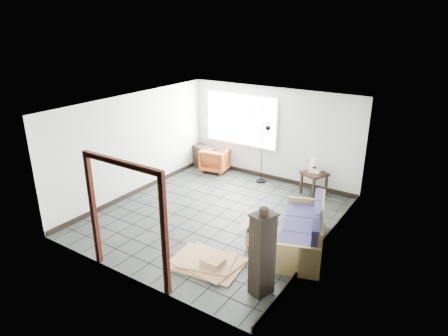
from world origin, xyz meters
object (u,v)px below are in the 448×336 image
Objects in this scene: tall_shelf at (262,254)px; armchair at (216,159)px; side_table at (314,176)px; futon_sofa at (305,233)px.

armchair is at bearing 149.55° from tall_shelf.
armchair is 1.05× the size of side_table.
side_table is (3.07, 0.00, 0.12)m from armchair.
tall_shelf is at bearing -111.11° from futon_sofa.
futon_sofa is 3.02× the size of side_table.
armchair is 5.72m from tall_shelf.
tall_shelf is at bearing -79.91° from side_table.
side_table is at bearing 117.55° from tall_shelf.
tall_shelf reaches higher than side_table.
side_table is at bearing 88.77° from futon_sofa.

